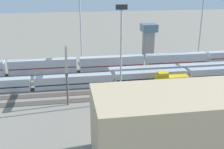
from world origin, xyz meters
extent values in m
plane|color=gray|center=(0.00, 0.00, 0.00)|extent=(400.00, 400.00, 0.00)
cube|color=#3D3833|center=(0.00, -12.50, 0.06)|extent=(140.00, 2.80, 0.12)
cube|color=#4C443D|center=(0.00, -7.50, 0.06)|extent=(140.00, 2.80, 0.12)
cube|color=#3D3833|center=(0.00, -2.50, 0.06)|extent=(140.00, 2.80, 0.12)
cube|color=#3D3833|center=(0.00, 2.50, 0.06)|extent=(140.00, 2.80, 0.12)
cube|color=#4C443D|center=(0.00, 7.50, 0.06)|extent=(140.00, 2.80, 0.12)
cube|color=#4C443D|center=(0.00, 12.50, 0.06)|extent=(140.00, 2.80, 0.12)
cube|color=#A8AAB2|center=(-16.69, 12.50, 2.02)|extent=(23.00, 3.00, 3.80)
cube|color=silver|center=(-23.79, -12.50, 2.62)|extent=(23.00, 3.00, 5.00)
cube|color=maroon|center=(-23.79, -12.50, 2.03)|extent=(22.40, 3.06, 0.36)
cube|color=silver|center=(0.41, -12.50, 2.62)|extent=(23.00, 3.00, 5.00)
cube|color=maroon|center=(0.41, -12.50, 1.95)|extent=(22.40, 3.06, 0.36)
cube|color=silver|center=(24.61, -12.50, 2.62)|extent=(23.00, 3.00, 5.00)
cube|color=maroon|center=(24.61, -12.50, 2.28)|extent=(22.40, 3.06, 0.36)
cube|color=#B7BABF|center=(-33.81, 2.50, 2.02)|extent=(23.00, 3.00, 3.80)
cube|color=black|center=(-33.81, 2.50, 1.69)|extent=(22.40, 3.06, 0.36)
cube|color=#B7BABF|center=(-9.61, 2.50, 2.02)|extent=(23.00, 3.00, 3.80)
cube|color=black|center=(-9.61, 2.50, 1.89)|extent=(22.40, 3.06, 0.36)
cube|color=#B7BABF|center=(14.59, 2.50, 2.02)|extent=(23.00, 3.00, 3.80)
cube|color=black|center=(14.59, 2.50, 1.60)|extent=(22.40, 3.06, 0.36)
cube|color=#B7BABF|center=(-32.56, -2.50, 2.02)|extent=(23.00, 3.00, 3.80)
cube|color=#B7BABF|center=(-8.36, -2.50, 2.02)|extent=(23.00, 3.00, 3.80)
cube|color=gold|center=(-14.64, 7.50, 1.92)|extent=(10.00, 3.00, 3.60)
cube|color=gold|center=(-11.64, 7.50, 4.42)|extent=(3.00, 2.70, 1.40)
cylinder|color=#9EA0A5|center=(-33.35, -14.51, 12.31)|extent=(0.44, 0.44, 24.62)
cylinder|color=#9EA0A5|center=(2.65, 15.55, 12.20)|extent=(0.44, 0.44, 24.40)
cube|color=#262628|center=(2.65, 15.55, 25.00)|extent=(2.80, 0.70, 1.20)
cylinder|color=#9EA0A5|center=(10.97, -15.72, 13.57)|extent=(0.44, 0.44, 27.15)
cylinder|color=#4C4742|center=(16.51, -14.60, 4.00)|extent=(0.50, 0.50, 8.00)
cylinder|color=#4C4742|center=(16.51, 14.60, 4.00)|extent=(0.50, 0.50, 8.00)
cube|color=#4C4742|center=(16.51, 0.00, 8.40)|extent=(0.70, 30.00, 0.80)
cube|color=gray|center=(-16.73, -25.52, 5.64)|extent=(4.00, 4.00, 11.27)
cube|color=slate|center=(-16.73, -25.52, 12.77)|extent=(6.00, 6.00, 3.00)
camera|label=1|loc=(15.94, 82.82, 31.54)|focal=45.00mm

